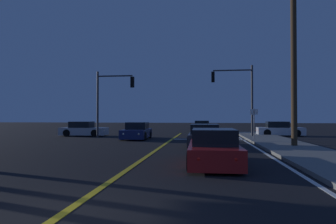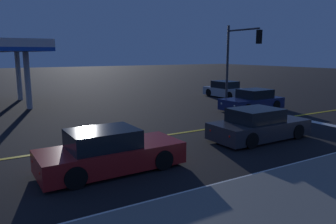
{
  "view_description": "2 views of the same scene",
  "coord_description": "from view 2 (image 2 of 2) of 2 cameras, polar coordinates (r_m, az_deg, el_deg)",
  "views": [
    {
      "loc": [
        2.6,
        -4.87,
        1.79
      ],
      "look_at": [
        -0.52,
        19.37,
        2.18
      ],
      "focal_mm": 31.0,
      "sensor_mm": 36.0,
      "label": 1
    },
    {
      "loc": [
        12.11,
        2.71,
        3.61
      ],
      "look_at": [
        -0.5,
        10.2,
        0.95
      ],
      "focal_mm": 34.4,
      "sensor_mm": 36.0,
      "label": 2
    }
  ],
  "objects": [
    {
      "name": "car_parked_curb_red",
      "position": [
        10.26,
        -10.33,
        -7.06
      ],
      "size": [
        1.96,
        4.54,
        1.34
      ],
      "rotation": [
        0.0,
        0.0,
        0.02
      ],
      "color": "maroon",
      "rests_on": "ground"
    },
    {
      "name": "sidewalk_right",
      "position": [
        9.23,
        24.01,
        -13.16
      ],
      "size": [
        3.2,
        35.24,
        0.15
      ],
      "primitive_type": "cube",
      "color": "slate",
      "rests_on": "ground"
    },
    {
      "name": "car_side_waiting_charcoal",
      "position": [
        14.28,
        15.72,
        -2.34
      ],
      "size": [
        1.99,
        4.48,
        1.34
      ],
      "rotation": [
        0.0,
        0.0,
        0.01
      ],
      "color": "#2D2D33",
      "rests_on": "ground"
    },
    {
      "name": "lane_line_edge_right",
      "position": [
        10.33,
        15.49,
        -10.52
      ],
      "size": [
        0.16,
        33.28,
        0.01
      ],
      "primitive_type": "cube",
      "color": "white",
      "rests_on": "ground"
    },
    {
      "name": "gas_station_canopy",
      "position": [
        25.44,
        -27.41,
        10.08
      ],
      "size": [
        9.19,
        5.29,
        4.51
      ],
      "color": "silver",
      "rests_on": "ground"
    },
    {
      "name": "car_following_oncoming_silver",
      "position": [
        27.59,
        10.31,
        3.82
      ],
      "size": [
        4.25,
        2.04,
        1.34
      ],
      "rotation": [
        0.0,
        0.0,
        -1.53
      ],
      "color": "#B2B5BA",
      "rests_on": "ground"
    },
    {
      "name": "traffic_signal_far_left",
      "position": [
        23.91,
        12.39,
        10.36
      ],
      "size": [
        3.28,
        0.28,
        5.66
      ],
      "color": "#38383D",
      "rests_on": "ground"
    },
    {
      "name": "car_far_approaching_navy",
      "position": [
        21.62,
        14.75,
        1.9
      ],
      "size": [
        2.06,
        4.3,
        1.34
      ],
      "rotation": [
        0.0,
        0.0,
        3.18
      ],
      "color": "navy",
      "rests_on": "ground"
    },
    {
      "name": "lane_line_center",
      "position": [
        14.49,
        -0.38,
        -4.12
      ],
      "size": [
        0.2,
        33.28,
        0.01
      ],
      "primitive_type": "cube",
      "color": "gold",
      "rests_on": "ground"
    }
  ]
}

